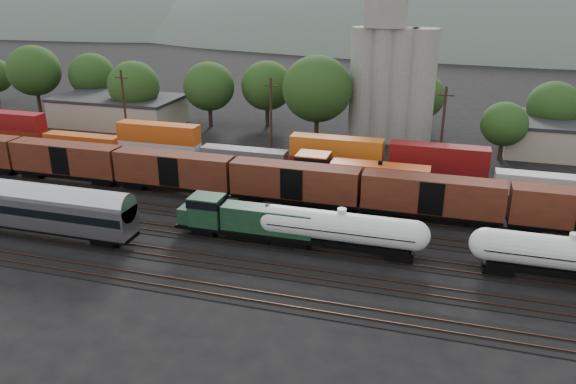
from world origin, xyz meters
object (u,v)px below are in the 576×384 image
(grain_silo, at_px, (391,72))
(tank_car_a, at_px, (341,229))
(green_locomotive, at_px, (242,219))
(passenger_coach, at_px, (25,204))
(orange_locomotive, at_px, (352,176))

(grain_silo, bearing_deg, tank_car_a, -89.25)
(tank_car_a, bearing_deg, green_locomotive, 180.00)
(passenger_coach, distance_m, grain_silo, 56.32)
(tank_car_a, xyz_separation_m, orange_locomotive, (-1.68, 15.00, 0.14))
(green_locomotive, bearing_deg, grain_silo, 76.77)
(passenger_coach, height_order, orange_locomotive, passenger_coach)
(tank_car_a, bearing_deg, passenger_coach, -171.14)
(tank_car_a, height_order, grain_silo, grain_silo)
(passenger_coach, relative_size, grain_silo, 0.84)
(tank_car_a, bearing_deg, orange_locomotive, 96.39)
(green_locomotive, relative_size, tank_car_a, 0.93)
(orange_locomotive, bearing_deg, green_locomotive, -119.53)
(passenger_coach, bearing_deg, green_locomotive, 12.86)
(passenger_coach, bearing_deg, orange_locomotive, 33.35)
(passenger_coach, xyz_separation_m, orange_locomotive, (30.39, 20.00, -0.65))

